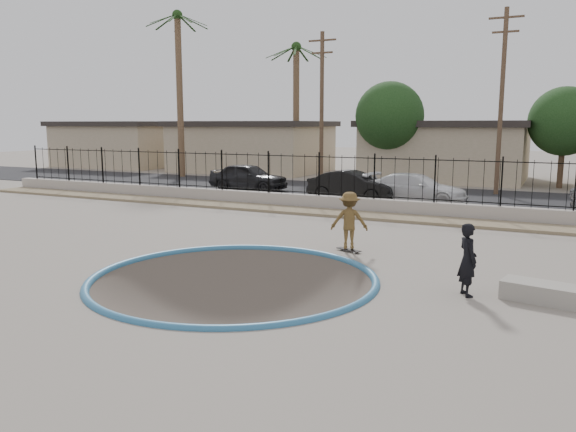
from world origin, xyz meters
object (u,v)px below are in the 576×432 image
(skater, at_px, (349,224))
(concrete_ledge, at_px, (542,292))
(car_b, at_px, (353,186))
(skateboard, at_px, (349,250))
(videographer, at_px, (468,260))
(car_a, at_px, (248,177))
(car_c, at_px, (416,189))

(skater, distance_m, concrete_ledge, 5.95)
(skater, distance_m, car_b, 10.98)
(concrete_ledge, bearing_deg, skateboard, 153.14)
(skater, distance_m, skateboard, 0.78)
(videographer, distance_m, concrete_ledge, 1.65)
(car_a, distance_m, car_c, 9.69)
(car_b, bearing_deg, car_a, 81.89)
(car_a, bearing_deg, skateboard, -137.98)
(videographer, bearing_deg, skateboard, 18.51)
(skateboard, distance_m, videographer, 4.82)
(videographer, bearing_deg, car_a, 9.71)
(car_a, xyz_separation_m, car_c, (9.63, -1.11, -0.06))
(skater, xyz_separation_m, skateboard, (0.00, -0.00, -0.78))
(skateboard, distance_m, car_a, 15.58)
(skater, distance_m, car_c, 10.70)
(skateboard, height_order, car_a, car_a)
(car_a, height_order, car_c, car_a)
(concrete_ledge, xyz_separation_m, car_c, (-5.80, 13.36, 0.53))
(videographer, relative_size, car_c, 0.34)
(skateboard, distance_m, concrete_ledge, 5.91)
(videographer, relative_size, car_a, 0.36)
(skater, relative_size, car_b, 0.39)
(skater, relative_size, car_c, 0.35)
(skater, distance_m, car_a, 15.56)
(skateboard, bearing_deg, car_a, 151.04)
(videographer, xyz_separation_m, car_c, (-4.28, 13.60, -0.08))
(videographer, xyz_separation_m, car_a, (-13.91, 14.71, -0.01))
(skateboard, xyz_separation_m, concrete_ledge, (5.28, -2.67, 0.14))
(skateboard, xyz_separation_m, videographer, (3.76, -2.92, 0.75))
(car_c, bearing_deg, skater, -171.90)
(videographer, height_order, car_a, videographer)
(concrete_ledge, height_order, car_b, car_b)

